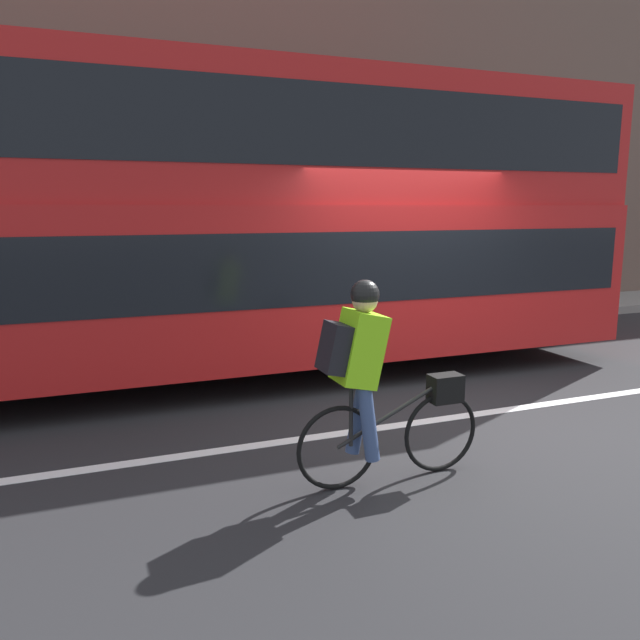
# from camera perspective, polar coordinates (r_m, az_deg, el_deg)

# --- Properties ---
(ground_plane) EXTENTS (80.00, 80.00, 0.00)m
(ground_plane) POSITION_cam_1_polar(r_m,az_deg,el_deg) (6.50, 12.96, -8.78)
(ground_plane) COLOR #232326
(road_center_line) EXTENTS (50.00, 0.14, 0.01)m
(road_center_line) POSITION_cam_1_polar(r_m,az_deg,el_deg) (6.54, 12.66, -8.59)
(road_center_line) COLOR silver
(road_center_line) RESTS_ON ground_plane
(sidewalk_curb) EXTENTS (60.00, 1.67, 0.15)m
(sidewalk_curb) POSITION_cam_1_polar(r_m,az_deg,el_deg) (10.79, -1.95, -0.49)
(sidewalk_curb) COLOR gray
(sidewalk_curb) RESTS_ON ground_plane
(building_facade) EXTENTS (60.00, 0.30, 7.17)m
(building_facade) POSITION_cam_1_polar(r_m,az_deg,el_deg) (11.63, -3.77, 17.64)
(building_facade) COLOR brown
(building_facade) RESTS_ON ground_plane
(bus) EXTENTS (9.01, 2.61, 3.62)m
(bus) POSITION_cam_1_polar(r_m,az_deg,el_deg) (7.84, -4.85, 9.78)
(bus) COLOR black
(bus) RESTS_ON ground_plane
(cyclist_on_bike) EXTENTS (1.54, 0.32, 1.58)m
(cyclist_on_bike) POSITION_cam_1_polar(r_m,az_deg,el_deg) (4.69, 4.80, -5.09)
(cyclist_on_bike) COLOR black
(cyclist_on_bike) RESTS_ON ground_plane
(trash_bin) EXTENTS (0.58, 0.58, 1.00)m
(trash_bin) POSITION_cam_1_polar(r_m,az_deg,el_deg) (10.07, -15.17, 1.68)
(trash_bin) COLOR #262628
(trash_bin) RESTS_ON sidewalk_curb
(street_sign_post) EXTENTS (0.36, 0.09, 2.65)m
(street_sign_post) POSITION_cam_1_polar(r_m,az_deg,el_deg) (13.29, 20.53, 7.63)
(street_sign_post) COLOR #59595B
(street_sign_post) RESTS_ON sidewalk_curb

